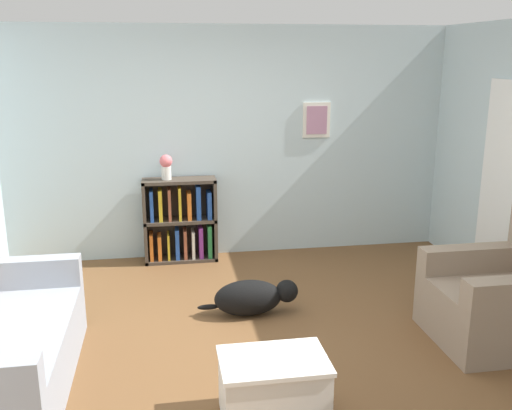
% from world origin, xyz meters
% --- Properties ---
extents(ground_plane, '(14.00, 14.00, 0.00)m').
position_xyz_m(ground_plane, '(0.00, 0.00, 0.00)').
color(ground_plane, brown).
extents(wall_back, '(5.60, 0.13, 2.60)m').
position_xyz_m(wall_back, '(0.00, 2.25, 1.30)').
color(wall_back, silver).
rests_on(wall_back, ground_plane).
extents(bookshelf, '(0.81, 0.29, 0.95)m').
position_xyz_m(bookshelf, '(-0.58, 2.05, 0.45)').
color(bookshelf, '#42382D').
rests_on(bookshelf, ground_plane).
extents(recliner_chair, '(1.02, 0.91, 1.09)m').
position_xyz_m(recliner_chair, '(1.95, -0.28, 0.37)').
color(recliner_chair, gray).
rests_on(recliner_chair, ground_plane).
extents(coffee_table, '(0.68, 0.46, 0.43)m').
position_xyz_m(coffee_table, '(-0.12, -1.02, 0.23)').
color(coffee_table, silver).
rests_on(coffee_table, ground_plane).
extents(dog, '(0.91, 0.29, 0.33)m').
position_xyz_m(dog, '(-0.01, 0.50, 0.17)').
color(dog, black).
rests_on(dog, ground_plane).
extents(vase, '(0.14, 0.14, 0.28)m').
position_xyz_m(vase, '(-0.73, 2.03, 1.10)').
color(vase, silver).
rests_on(vase, bookshelf).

